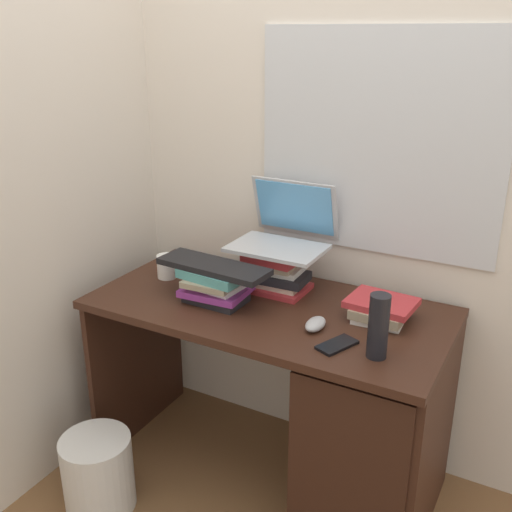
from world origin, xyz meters
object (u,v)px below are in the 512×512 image
book_stack_keyboard_riser (215,285)px  mug (167,266)px  water_bottle (378,326)px  laptop (285,231)px  book_stack_tall (277,270)px  wastebasket (98,473)px  cell_phone (337,345)px  computer_mouse (315,324)px  desk (345,413)px  keyboard (214,266)px  book_stack_side (381,309)px

book_stack_keyboard_riser → mug: bearing=161.1°
mug → water_bottle: (0.93, -0.20, 0.06)m
laptop → mug: bearing=-159.0°
book_stack_tall → water_bottle: size_ratio=1.17×
laptop → wastebasket: bearing=-122.7°
mug → wastebasket: size_ratio=0.40×
book_stack_tall → wastebasket: bearing=-125.4°
water_bottle → cell_phone: size_ratio=1.51×
computer_mouse → wastebasket: bearing=-151.5°
book_stack_keyboard_riser → computer_mouse: (0.41, -0.03, -0.04)m
desk → keyboard: size_ratio=3.07×
laptop → keyboard: size_ratio=0.83×
laptop → keyboard: bearing=-119.4°
laptop → wastebasket: laptop is taller
keyboard → computer_mouse: keyboard is taller
desk → laptop: size_ratio=3.71×
keyboard → water_bottle: (0.64, -0.10, -0.03)m
desk → book_stack_side: size_ratio=5.53×
book_stack_tall → cell_phone: bearing=-39.6°
book_stack_tall → cell_phone: book_stack_tall is taller
cell_phone → laptop: bearing=157.2°
book_stack_side → computer_mouse: size_ratio=2.24×
book_stack_side → laptop: (-0.43, 0.12, 0.18)m
book_stack_keyboard_riser → wastebasket: 0.82m
water_bottle → cell_phone: water_bottle is taller
desk → keyboard: keyboard is taller
book_stack_keyboard_riser → water_bottle: water_bottle is taller
cell_phone → water_bottle: bearing=21.8°
book_stack_keyboard_riser → computer_mouse: book_stack_keyboard_riser is taller
desk → computer_mouse: (-0.10, -0.07, 0.36)m
book_stack_keyboard_riser → laptop: size_ratio=0.72×
keyboard → wastebasket: 0.88m
desk → wastebasket: 0.94m
book_stack_tall → book_stack_side: (0.43, -0.05, -0.04)m
laptop → wastebasket: (-0.43, -0.66, -0.82)m
book_stack_keyboard_riser → mug: book_stack_keyboard_riser is taller
computer_mouse → wastebasket: computer_mouse is taller
book_stack_keyboard_riser → water_bottle: bearing=-8.9°
mug → cell_phone: bearing=-13.8°
computer_mouse → cell_phone: bearing=-35.1°
keyboard → cell_phone: bearing=-7.1°
mug → water_bottle: size_ratio=0.57×
desk → keyboard: bearing=-175.2°
keyboard → cell_phone: 0.54m
cell_phone → wastebasket: cell_phone is taller
laptop → cell_phone: size_ratio=2.56×
desk → mug: (-0.80, 0.06, 0.39)m
book_stack_tall → wastebasket: book_stack_tall is taller
laptop → wastebasket: 1.13m
wastebasket → book_stack_tall: bearing=54.6°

